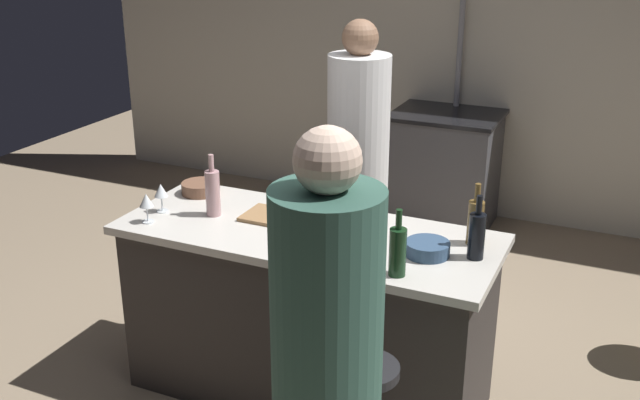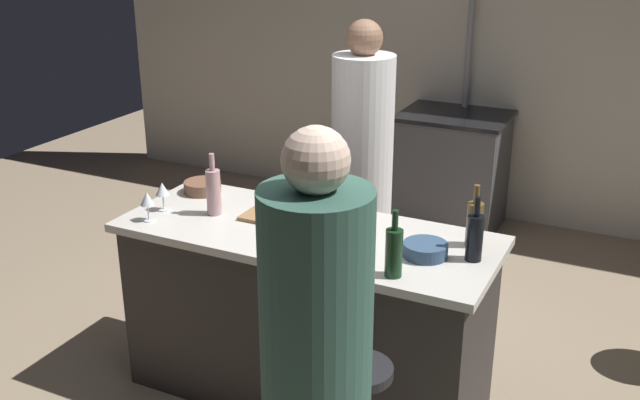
{
  "view_description": "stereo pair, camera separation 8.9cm",
  "coord_description": "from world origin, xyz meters",
  "views": [
    {
      "loc": [
        1.39,
        -2.9,
        2.29
      ],
      "look_at": [
        0.0,
        0.15,
        1.0
      ],
      "focal_mm": 41.96,
      "sensor_mm": 36.0,
      "label": 1
    },
    {
      "loc": [
        1.47,
        -2.86,
        2.29
      ],
      "look_at": [
        0.0,
        0.15,
        1.0
      ],
      "focal_mm": 41.96,
      "sensor_mm": 36.0,
      "label": 2
    }
  ],
  "objects": [
    {
      "name": "kitchen_island",
      "position": [
        0.0,
        0.0,
        0.45
      ],
      "size": [
        1.8,
        0.72,
        0.9
      ],
      "color": "#332D2B",
      "rests_on": "ground_plane"
    },
    {
      "name": "wine_bottle_dark",
      "position": [
        0.79,
        0.03,
        1.01
      ],
      "size": [
        0.07,
        0.07,
        0.29
      ],
      "color": "black",
      "rests_on": "kitchen_island"
    },
    {
      "name": "wine_glass_near_left_guest",
      "position": [
        -0.74,
        -0.23,
        1.01
      ],
      "size": [
        0.07,
        0.07,
        0.15
      ],
      "color": "silver",
      "rests_on": "kitchen_island"
    },
    {
      "name": "chef",
      "position": [
        -0.16,
        1.05,
        0.81
      ],
      "size": [
        0.37,
        0.37,
        1.74
      ],
      "color": "white",
      "rests_on": "ground_plane"
    },
    {
      "name": "back_wall",
      "position": [
        0.0,
        2.85,
        1.3
      ],
      "size": [
        6.4,
        0.16,
        2.6
      ],
      "primitive_type": "cube",
      "color": "beige",
      "rests_on": "ground_plane"
    },
    {
      "name": "wine_bottle_rose",
      "position": [
        -0.5,
        -0.02,
        1.02
      ],
      "size": [
        0.07,
        0.07,
        0.31
      ],
      "color": "#B78C8E",
      "rests_on": "kitchen_island"
    },
    {
      "name": "stove_range",
      "position": [
        0.0,
        2.45,
        0.45
      ],
      "size": [
        0.8,
        0.64,
        0.89
      ],
      "color": "#47474C",
      "rests_on": "ground_plane"
    },
    {
      "name": "cutting_board",
      "position": [
        -0.19,
        0.07,
        0.91
      ],
      "size": [
        0.32,
        0.22,
        0.02
      ],
      "primitive_type": "cube",
      "color": "#997047",
      "rests_on": "kitchen_island"
    },
    {
      "name": "mixing_bowl_blue",
      "position": [
        0.59,
        -0.03,
        0.93
      ],
      "size": [
        0.19,
        0.19,
        0.06
      ],
      "primitive_type": "cylinder",
      "color": "#334C6B",
      "rests_on": "kitchen_island"
    },
    {
      "name": "pepper_mill",
      "position": [
        0.15,
        -0.05,
        1.01
      ],
      "size": [
        0.05,
        0.05,
        0.21
      ],
      "primitive_type": "cylinder",
      "color": "#382319",
      "rests_on": "kitchen_island"
    },
    {
      "name": "overhead_pot_rack",
      "position": [
        -0.05,
        2.1,
        1.59
      ],
      "size": [
        0.56,
        1.37,
        2.17
      ],
      "color": "gray",
      "rests_on": "ground_plane"
    },
    {
      "name": "wine_glass_by_chef",
      "position": [
        -0.76,
        -0.09,
        1.01
      ],
      "size": [
        0.07,
        0.07,
        0.15
      ],
      "color": "silver",
      "rests_on": "kitchen_island"
    },
    {
      "name": "wine_bottle_red",
      "position": [
        0.53,
        -0.26,
        1.01
      ],
      "size": [
        0.07,
        0.07,
        0.29
      ],
      "color": "#143319",
      "rests_on": "kitchen_island"
    },
    {
      "name": "ground_plane",
      "position": [
        0.0,
        0.0,
        0.0
      ],
      "size": [
        9.0,
        9.0,
        0.0
      ],
      "primitive_type": "plane",
      "color": "gray"
    },
    {
      "name": "wine_bottle_amber",
      "position": [
        0.75,
        0.18,
        1.01
      ],
      "size": [
        0.07,
        0.07,
        0.29
      ],
      "color": "brown",
      "rests_on": "kitchen_island"
    },
    {
      "name": "mixing_bowl_wooden",
      "position": [
        -0.72,
        0.21,
        0.93
      ],
      "size": [
        0.2,
        0.2,
        0.06
      ],
      "primitive_type": "cylinder",
      "color": "brown",
      "rests_on": "kitchen_island"
    },
    {
      "name": "guest_right",
      "position": [
        0.55,
        -1.0,
        0.8
      ],
      "size": [
        0.36,
        0.36,
        1.72
      ],
      "color": "#33594C",
      "rests_on": "ground_plane"
    }
  ]
}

